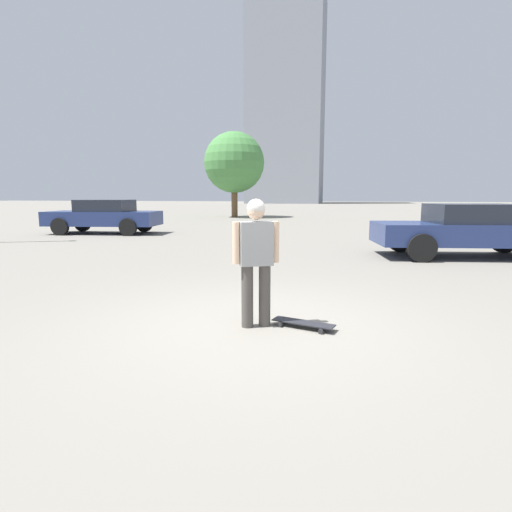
{
  "coord_description": "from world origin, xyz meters",
  "views": [
    {
      "loc": [
        1.09,
        -4.74,
        1.63
      ],
      "look_at": [
        0.0,
        0.0,
        0.9
      ],
      "focal_mm": 28.0,
      "sensor_mm": 36.0,
      "label": 1
    }
  ],
  "objects": [
    {
      "name": "building_block_distant",
      "position": [
        -12.63,
        84.07,
        21.66
      ],
      "size": [
        15.58,
        13.51,
        43.32
      ],
      "color": "gray",
      "rests_on": "ground_plane"
    },
    {
      "name": "person",
      "position": [
        0.0,
        0.0,
        0.92
      ],
      "size": [
        0.54,
        0.35,
        1.6
      ],
      "rotation": [
        0.0,
        0.0,
        0.44
      ],
      "color": "#4C4742",
      "rests_on": "ground_plane"
    },
    {
      "name": "ground_plane",
      "position": [
        0.0,
        0.0,
        0.0
      ],
      "size": [
        220.0,
        220.0,
        0.0
      ],
      "primitive_type": "plane",
      "color": "gray"
    },
    {
      "name": "car_parked_near",
      "position": [
        4.23,
        6.86,
        0.75
      ],
      "size": [
        4.98,
        2.61,
        1.42
      ],
      "rotation": [
        0.0,
        0.0,
        -2.98
      ],
      "color": "navy",
      "rests_on": "ground_plane"
    },
    {
      "name": "tree_distant",
      "position": [
        -7.43,
        24.94,
        4.1
      ],
      "size": [
        4.56,
        4.56,
        6.4
      ],
      "color": "brown",
      "rests_on": "ground_plane"
    },
    {
      "name": "skateboard",
      "position": [
        0.59,
        0.07,
        0.06
      ],
      "size": [
        0.81,
        0.41,
        0.07
      ],
      "rotation": [
        0.0,
        0.0,
        -3.41
      ],
      "color": "#232328",
      "rests_on": "ground_plane"
    },
    {
      "name": "car_parked_far",
      "position": [
        -9.23,
        10.69,
        0.78
      ],
      "size": [
        4.93,
        2.53,
        1.46
      ],
      "rotation": [
        0.0,
        0.0,
        -3.0
      ],
      "color": "navy",
      "rests_on": "ground_plane"
    }
  ]
}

